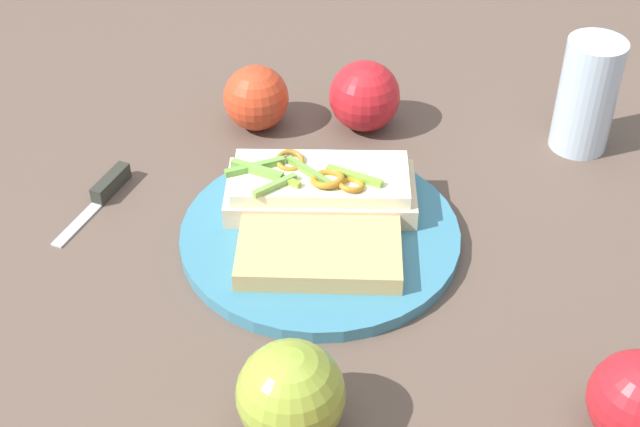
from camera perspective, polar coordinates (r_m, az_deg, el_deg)
ground_plane at (r=0.86m, az=0.00°, el=-1.71°), size 2.00×2.00×0.00m
plate at (r=0.86m, az=0.00°, el=-1.38°), size 0.26×0.26×0.01m
sandwich at (r=0.87m, az=-0.01°, el=1.64°), size 0.12×0.20×0.05m
bread_slice_side at (r=0.81m, az=-0.05°, el=-2.47°), size 0.11×0.16×0.02m
apple_1 at (r=0.72m, az=19.32°, el=-10.98°), size 0.08×0.08×0.07m
apple_2 at (r=0.68m, az=-1.85°, el=-11.23°), size 0.10×0.10×0.08m
apple_3 at (r=1.00m, az=-4.03°, el=7.24°), size 0.10×0.10×0.07m
apple_4 at (r=1.00m, az=2.59°, el=7.40°), size 0.11×0.11×0.08m
drinking_glass at (r=0.99m, az=16.40°, el=7.11°), size 0.06×0.06×0.12m
knife at (r=0.93m, az=-13.39°, el=1.34°), size 0.12×0.03×0.02m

